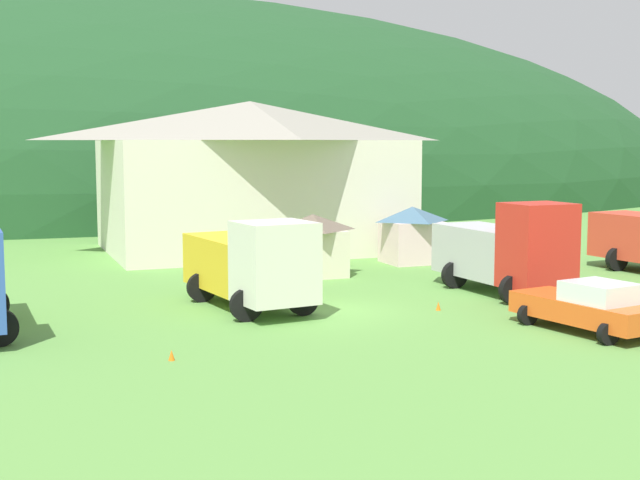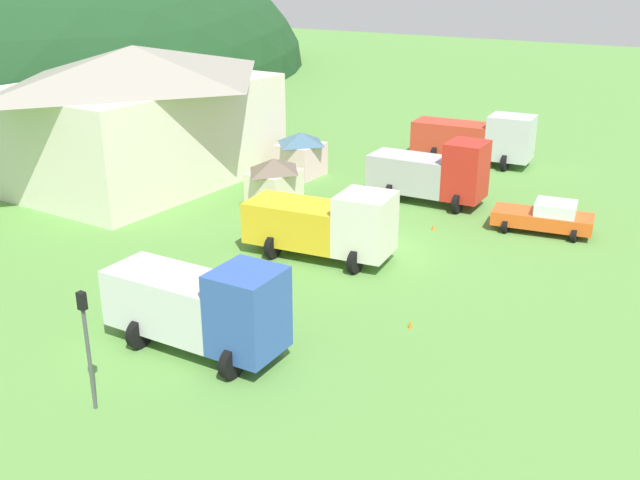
{
  "view_description": "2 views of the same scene",
  "coord_description": "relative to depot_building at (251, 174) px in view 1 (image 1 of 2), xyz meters",
  "views": [
    {
      "loc": [
        -11.35,
        -28.23,
        5.97
      ],
      "look_at": [
        0.74,
        3.58,
        2.14
      ],
      "focal_mm": 48.79,
      "sensor_mm": 36.0,
      "label": 1
    },
    {
      "loc": [
        -29.11,
        -15.21,
        12.82
      ],
      "look_at": [
        -3.47,
        1.28,
        1.15
      ],
      "focal_mm": 40.84,
      "sensor_mm": 36.0,
      "label": 2
    }
  ],
  "objects": [
    {
      "name": "heavy_rig_striped",
      "position": [
        -4.86,
        -16.75,
        -2.54
      ],
      "size": [
        3.79,
        7.12,
        3.31
      ],
      "rotation": [
        0.0,
        0.0,
        -1.43
      ],
      "color": "silver",
      "rests_on": "ground"
    },
    {
      "name": "traffic_cone_mid_row",
      "position": [
        1.3,
        -19.32,
        -4.24
      ],
      "size": [
        0.36,
        0.36,
        0.61
      ],
      "primitive_type": "cone",
      "color": "orange",
      "rests_on": "ground"
    },
    {
      "name": "crane_truck_red",
      "position": [
        5.37,
        -17.42,
        -2.43
      ],
      "size": [
        3.39,
        6.68,
        3.73
      ],
      "rotation": [
        0.0,
        0.0,
        -1.51
      ],
      "color": "red",
      "rests_on": "ground"
    },
    {
      "name": "depot_building",
      "position": [
        0.0,
        0.0,
        0.0
      ],
      "size": [
        16.67,
        12.05,
        8.22
      ],
      "color": "silver",
      "rests_on": "ground"
    },
    {
      "name": "play_shed_cream",
      "position": [
        -0.16,
        -10.34,
        -2.79
      ],
      "size": [
        2.94,
        2.31,
        2.8
      ],
      "color": "beige",
      "rests_on": "ground"
    },
    {
      "name": "service_pickup_orange",
      "position": [
        3.97,
        -24.2,
        -3.41
      ],
      "size": [
        2.87,
        5.14,
        1.66
      ],
      "rotation": [
        0.0,
        0.0,
        -1.4
      ],
      "color": "#E5581D",
      "rests_on": "ground"
    },
    {
      "name": "forested_hill_backdrop",
      "position": [
        -2.17,
        39.69,
        -4.24
      ],
      "size": [
        130.07,
        60.0,
        39.97
      ],
      "primitive_type": "ellipsoid",
      "color": "#1E4723",
      "rests_on": "ground"
    },
    {
      "name": "ground_plane",
      "position": [
        -2.17,
        -18.15,
        -4.24
      ],
      "size": [
        200.0,
        200.0,
        0.0
      ],
      "primitive_type": "plane",
      "color": "#5B9342"
    },
    {
      "name": "traffic_cone_near_pickup",
      "position": [
        -9.03,
        -23.08,
        -4.24
      ],
      "size": [
        0.36,
        0.36,
        0.59
      ],
      "primitive_type": "cone",
      "color": "orange",
      "rests_on": "ground"
    },
    {
      "name": "play_shed_pink",
      "position": [
        5.99,
        -7.96,
        -2.79
      ],
      "size": [
        2.88,
        2.56,
        2.81
      ],
      "color": "beige",
      "rests_on": "ground"
    }
  ]
}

